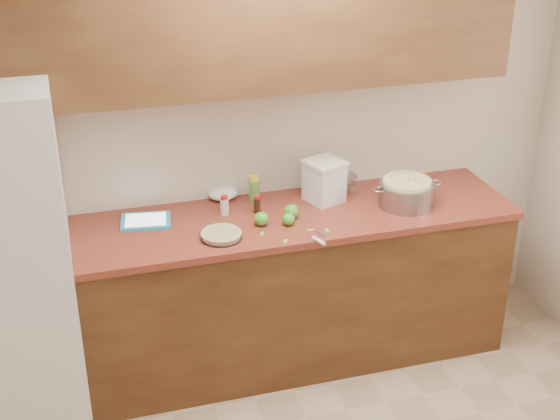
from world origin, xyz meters
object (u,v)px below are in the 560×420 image
object	(u,v)px
colander	(406,193)
flour_canister	(324,181)
tablet	(146,221)
pie	(221,235)

from	to	relation	value
colander	flour_canister	world-z (taller)	flour_canister
colander	tablet	distance (m)	1.44
pie	flour_canister	xyz separation A→B (m)	(0.65, 0.28, 0.10)
pie	colander	world-z (taller)	colander
flour_canister	tablet	bearing A→B (deg)	179.91
colander	pie	bearing A→B (deg)	-174.74
pie	tablet	world-z (taller)	pie
tablet	colander	bearing A→B (deg)	0.96
pie	colander	distance (m)	1.08
flour_canister	tablet	world-z (taller)	flour_canister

